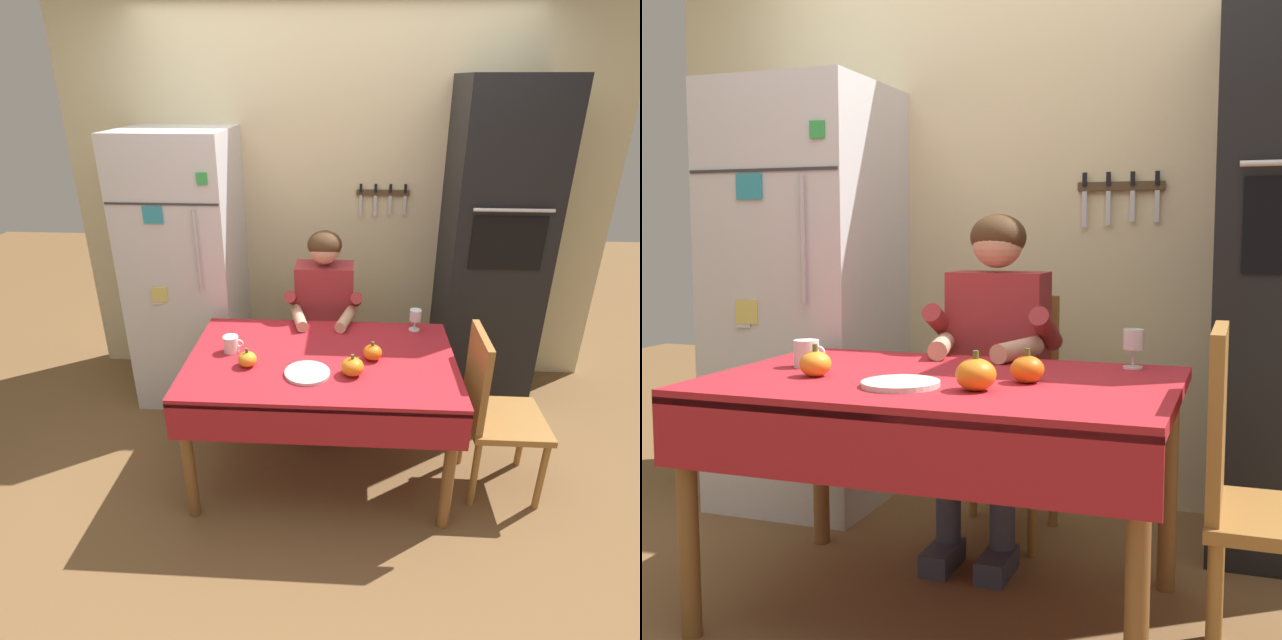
% 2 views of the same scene
% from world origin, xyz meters
% --- Properties ---
extents(ground_plane, '(10.00, 10.00, 0.00)m').
position_xyz_m(ground_plane, '(0.00, 0.00, 0.00)').
color(ground_plane, brown).
rests_on(ground_plane, ground).
extents(back_wall_assembly, '(3.70, 0.13, 2.60)m').
position_xyz_m(back_wall_assembly, '(0.05, 1.35, 1.30)').
color(back_wall_assembly, beige).
rests_on(back_wall_assembly, ground).
extents(refrigerator, '(0.68, 0.71, 1.80)m').
position_xyz_m(refrigerator, '(-0.95, 0.96, 0.90)').
color(refrigerator, silver).
rests_on(refrigerator, ground).
extents(dining_table, '(1.40, 0.90, 0.74)m').
position_xyz_m(dining_table, '(0.00, 0.08, 0.66)').
color(dining_table, brown).
rests_on(dining_table, ground).
extents(chair_behind_person, '(0.40, 0.40, 0.93)m').
position_xyz_m(chair_behind_person, '(-0.02, 0.87, 0.51)').
color(chair_behind_person, '#9E6B33').
rests_on(chair_behind_person, ground).
extents(seated_person, '(0.47, 0.55, 1.25)m').
position_xyz_m(seated_person, '(-0.02, 0.68, 0.74)').
color(seated_person, '#38384C').
rests_on(seated_person, ground).
extents(chair_right_side, '(0.40, 0.40, 0.93)m').
position_xyz_m(chair_right_side, '(0.90, 0.03, 0.51)').
color(chair_right_side, '#9E6B33').
rests_on(chair_right_side, ground).
extents(coffee_mug, '(0.11, 0.08, 0.09)m').
position_xyz_m(coffee_mug, '(-0.48, 0.14, 0.78)').
color(coffee_mug, white).
rests_on(coffee_mug, dining_table).
extents(wine_glass, '(0.07, 0.07, 0.13)m').
position_xyz_m(wine_glass, '(0.52, 0.46, 0.83)').
color(wine_glass, white).
rests_on(wine_glass, dining_table).
extents(pumpkin_large, '(0.11, 0.11, 0.11)m').
position_xyz_m(pumpkin_large, '(0.16, -0.07, 0.79)').
color(pumpkin_large, orange).
rests_on(pumpkin_large, dining_table).
extents(pumpkin_medium, '(0.10, 0.10, 0.10)m').
position_xyz_m(pumpkin_medium, '(0.27, 0.09, 0.78)').
color(pumpkin_medium, orange).
rests_on(pumpkin_medium, dining_table).
extents(pumpkin_small, '(0.10, 0.10, 0.10)m').
position_xyz_m(pumpkin_small, '(-0.37, -0.01, 0.78)').
color(pumpkin_small, orange).
rests_on(pumpkin_small, dining_table).
extents(serving_tray, '(0.23, 0.23, 0.02)m').
position_xyz_m(serving_tray, '(-0.06, -0.08, 0.75)').
color(serving_tray, silver).
rests_on(serving_tray, dining_table).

